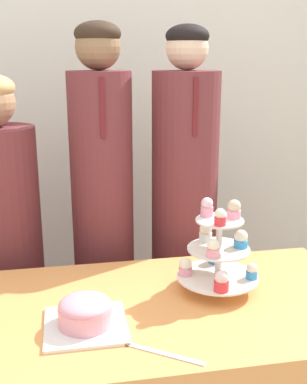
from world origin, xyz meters
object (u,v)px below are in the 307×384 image
object	(u,v)px
cake_knife	(133,345)
student_2	(184,229)
student_0	(4,262)
student_1	(103,230)
round_cake	(85,313)
cupcake_stand	(218,250)

from	to	relation	value
cake_knife	student_2	size ratio (longest dim) A/B	0.16
student_0	student_1	size ratio (longest dim) A/B	0.88
student_0	student_1	distance (m)	0.43
cake_knife	student_0	xyz separation A→B (m)	(-0.42, 0.80, -0.08)
round_cake	student_2	world-z (taller)	student_2
cupcake_stand	student_1	world-z (taller)	student_1
cake_knife	student_1	world-z (taller)	student_1
cake_knife	round_cake	bearing A→B (deg)	169.73
cake_knife	cupcake_stand	size ratio (longest dim) A/B	0.84
cake_knife	cupcake_stand	xyz separation A→B (m)	(0.32, 0.27, 0.14)
student_0	cake_knife	bearing A→B (deg)	-62.21
cupcake_stand	student_0	world-z (taller)	student_0
round_cake	cake_knife	size ratio (longest dim) A/B	0.90
round_cake	cake_knife	world-z (taller)	round_cake
round_cake	student_0	size ratio (longest dim) A/B	0.16
round_cake	cake_knife	distance (m)	0.17
cake_knife	cupcake_stand	world-z (taller)	cupcake_stand
student_2	cake_knife	bearing A→B (deg)	-113.05
round_cake	student_2	size ratio (longest dim) A/B	0.14
round_cake	cupcake_stand	bearing A→B (deg)	19.03
cake_knife	cupcake_stand	distance (m)	0.44
cake_knife	student_2	world-z (taller)	student_2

